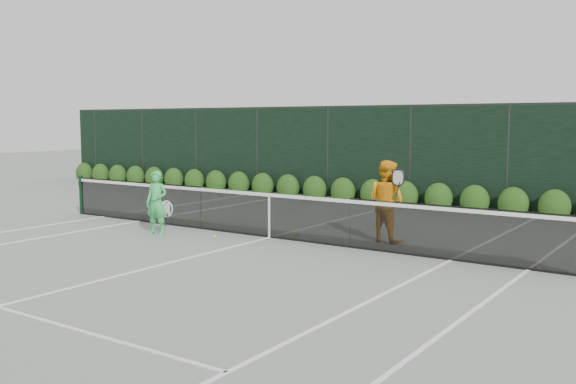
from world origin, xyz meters
The scene contains 8 objects.
ground centered at (0.00, 0.00, 0.00)m, with size 80.00×80.00×0.00m, color gray.
tennis_net centered at (-0.02, 0.00, 0.53)m, with size 12.90×0.10×1.07m.
player_woman centered at (-2.35, -1.08, 0.72)m, with size 0.64×0.44×1.44m.
player_man centered at (2.30, 1.05, 0.87)m, with size 0.99×0.84×1.73m.
court_lines centered at (0.00, 0.00, 0.01)m, with size 11.03×23.83×0.01m.
windscreen_fence centered at (0.00, -2.71, 1.51)m, with size 32.00×21.07×3.06m.
hedge_row centered at (0.00, 7.15, 0.23)m, with size 31.66×0.65×0.94m.
tennis_balls centered at (-1.16, 0.32, 0.03)m, with size 3.28×1.78×0.07m.
Camera 1 is at (8.17, -11.22, 2.54)m, focal length 40.00 mm.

